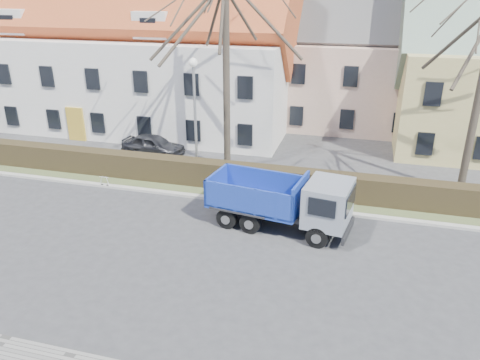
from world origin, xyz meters
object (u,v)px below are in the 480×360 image
(dump_truck, at_px, (274,200))
(cart_frame, at_px, (101,181))
(parked_car_a, at_px, (153,145))
(streetlight, at_px, (195,120))

(dump_truck, distance_m, cart_frame, 9.52)
(cart_frame, relative_size, parked_car_a, 0.19)
(dump_truck, distance_m, parked_car_a, 11.05)
(dump_truck, relative_size, cart_frame, 8.66)
(streetlight, distance_m, cart_frame, 5.71)
(streetlight, height_order, cart_frame, streetlight)
(streetlight, xyz_separation_m, parked_car_a, (-3.68, 2.54, -2.51))
(parked_car_a, bearing_deg, streetlight, -119.72)
(streetlight, relative_size, cart_frame, 8.84)
(streetlight, relative_size, parked_car_a, 1.65)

